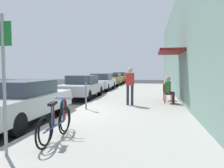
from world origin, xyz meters
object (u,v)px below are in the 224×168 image
at_px(parked_car_3, 113,79).
at_px(bicycle_0, 57,123).
at_px(cafe_chair_0, 168,93).
at_px(cafe_chair_1, 166,91).
at_px(parked_car_0, 21,101).
at_px(parking_meter, 86,90).
at_px(parked_car_1, 82,86).
at_px(street_sign, 4,74).
at_px(pedestrian_standing, 130,83).
at_px(seated_patron_0, 169,89).
at_px(parked_car_4, 120,77).
at_px(bicycle_1, 55,125).
at_px(parked_car_2, 101,82).

relative_size(parked_car_3, bicycle_0, 2.57).
xyz_separation_m(cafe_chair_0, cafe_chair_1, (0.00, 0.96, 0.00)).
xyz_separation_m(parked_car_0, parking_meter, (1.55, 2.09, 0.17)).
relative_size(parked_car_1, cafe_chair_0, 5.06).
distance_m(parked_car_1, street_sign, 9.31).
distance_m(parked_car_0, pedestrian_standing, 4.70).
bearing_deg(parked_car_3, parked_car_0, -90.00).
relative_size(seated_patron_0, cafe_chair_1, 1.48).
bearing_deg(parked_car_3, seated_patron_0, -68.64).
height_order(parked_car_4, street_sign, street_sign).
bearing_deg(parking_meter, pedestrian_standing, 38.47).
relative_size(bicycle_0, cafe_chair_1, 1.97).
bearing_deg(seated_patron_0, cafe_chair_1, 93.45).
height_order(parked_car_1, parking_meter, parking_meter).
bearing_deg(seated_patron_0, bicycle_0, -116.88).
xyz_separation_m(bicycle_1, pedestrian_standing, (1.18, 5.25, 0.64)).
xyz_separation_m(parked_car_2, seated_patron_0, (5.00, -7.28, 0.09)).
bearing_deg(parked_car_3, parked_car_1, -90.00).
bearing_deg(seated_patron_0, parked_car_4, 105.26).
relative_size(bicycle_0, pedestrian_standing, 1.01).
relative_size(parked_car_0, bicycle_1, 2.57).
bearing_deg(bicycle_1, cafe_chair_0, 64.78).
relative_size(parked_car_2, bicycle_0, 2.57).
distance_m(parked_car_4, cafe_chair_0, 18.97).
xyz_separation_m(parked_car_1, cafe_chair_0, (4.94, -2.01, -0.09)).
distance_m(street_sign, bicycle_1, 1.59).
distance_m(parked_car_2, street_sign, 14.50).
distance_m(parked_car_3, parked_car_4, 5.54).
distance_m(parked_car_3, street_sign, 19.98).
bearing_deg(bicycle_0, parked_car_1, 103.92).
height_order(street_sign, bicycle_1, street_sign).
bearing_deg(street_sign, pedestrian_standing, 74.57).
distance_m(street_sign, seated_patron_0, 7.98).
xyz_separation_m(bicycle_1, seated_patron_0, (2.97, 6.17, 0.34)).
relative_size(parked_car_0, cafe_chair_1, 5.06).
bearing_deg(pedestrian_standing, cafe_chair_1, 47.55).
bearing_deg(cafe_chair_1, parked_car_3, 112.70).
distance_m(parked_car_0, parked_car_1, 6.35).
height_order(bicycle_0, pedestrian_standing, pedestrian_standing).
bearing_deg(bicycle_1, bicycle_0, 104.56).
xyz_separation_m(parked_car_3, seated_patron_0, (5.00, -12.79, 0.09)).
xyz_separation_m(street_sign, bicycle_0, (0.48, 1.16, -1.16)).
bearing_deg(parked_car_4, parked_car_1, -90.00).
distance_m(parking_meter, cafe_chair_0, 4.08).
relative_size(parked_car_2, pedestrian_standing, 2.59).
height_order(parked_car_4, parking_meter, parking_meter).
bearing_deg(cafe_chair_0, bicycle_1, -115.22).
distance_m(parked_car_0, parked_car_2, 11.61).
relative_size(parked_car_2, street_sign, 1.69).
bearing_deg(cafe_chair_1, parked_car_0, -132.97).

